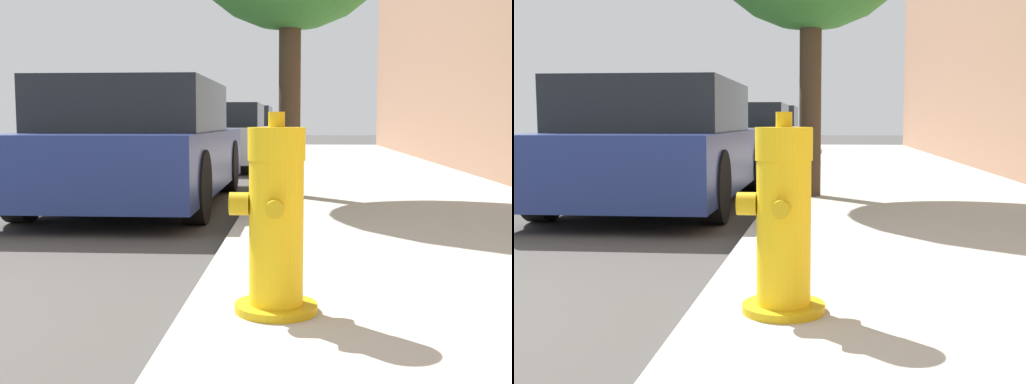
% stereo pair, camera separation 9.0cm
% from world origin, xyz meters
% --- Properties ---
extents(fire_hydrant, '(0.38, 0.37, 0.86)m').
position_xyz_m(fire_hydrant, '(2.57, 0.36, 0.50)').
color(fire_hydrant, '#C39C11').
rests_on(fire_hydrant, sidewalk_slab).
extents(parked_car_near, '(1.83, 4.33, 1.36)m').
position_xyz_m(parked_car_near, '(0.94, 4.66, 0.66)').
color(parked_car_near, navy).
rests_on(parked_car_near, ground_plane).
extents(parked_car_mid, '(1.83, 3.92, 1.26)m').
position_xyz_m(parked_car_mid, '(1.11, 10.29, 0.62)').
color(parked_car_mid, '#B7B7BC').
rests_on(parked_car_mid, ground_plane).
extents(parked_car_far, '(1.87, 4.37, 1.34)m').
position_xyz_m(parked_car_far, '(1.03, 15.87, 0.64)').
color(parked_car_far, silver).
rests_on(parked_car_far, ground_plane).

